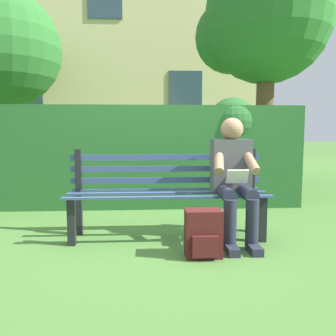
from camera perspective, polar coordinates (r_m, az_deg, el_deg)
name	(u,v)px	position (r m, az deg, el deg)	size (l,w,h in m)	color
ground	(167,238)	(3.55, -0.10, -11.32)	(60.00, 60.00, 0.00)	#477533
park_bench	(167,191)	(3.52, -0.18, -3.76)	(1.97, 0.51, 0.88)	black
person_seated	(234,176)	(3.41, 10.69, -1.22)	(0.44, 0.73, 1.19)	#4C4C51
hedge_backdrop	(136,153)	(5.01, -5.25, 2.46)	(4.65, 0.82, 1.53)	#265B28
tree	(261,24)	(6.74, 14.93, 21.77)	(2.29, 2.18, 4.06)	brown
building_facade	(111,44)	(11.37, -9.29, 19.38)	(8.47, 3.00, 7.37)	beige
backpack	(203,234)	(3.01, 5.80, -10.67)	(0.31, 0.26, 0.40)	#4C1919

